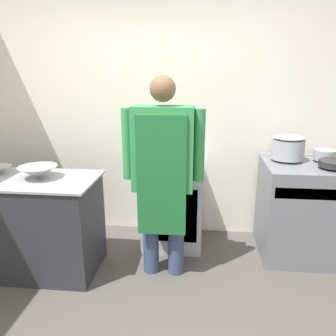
% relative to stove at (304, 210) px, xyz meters
% --- Properties ---
extents(wall_back, '(8.00, 0.05, 2.70)m').
position_rel_stove_xyz_m(wall_back, '(-1.45, 0.43, 0.88)').
color(wall_back, silver).
rests_on(wall_back, ground_plane).
extents(prep_counter, '(1.40, 0.65, 0.88)m').
position_rel_stove_xyz_m(prep_counter, '(-2.62, -0.53, -0.03)').
color(prep_counter, '#2D2D33').
rests_on(prep_counter, ground_plane).
extents(stove, '(0.82, 0.71, 0.95)m').
position_rel_stove_xyz_m(stove, '(0.00, 0.00, 0.00)').
color(stove, slate).
rests_on(stove, ground_plane).
extents(fridge_unit, '(0.61, 0.58, 0.79)m').
position_rel_stove_xyz_m(fridge_unit, '(-1.30, 0.09, -0.07)').
color(fridge_unit, silver).
rests_on(fridge_unit, ground_plane).
extents(person_cook, '(0.69, 0.24, 1.75)m').
position_rel_stove_xyz_m(person_cook, '(-1.34, -0.47, 0.54)').
color(person_cook, '#38476B').
rests_on(person_cook, ground_plane).
extents(mixing_bowl, '(0.34, 0.34, 0.11)m').
position_rel_stove_xyz_m(mixing_bowl, '(-2.43, -0.51, 0.47)').
color(mixing_bowl, '#9EA0A8').
rests_on(mixing_bowl, prep_counter).
extents(stock_pot, '(0.31, 0.31, 0.24)m').
position_rel_stove_xyz_m(stock_pot, '(-0.19, 0.12, 0.61)').
color(stock_pot, '#9EA0A8').
rests_on(stock_pot, stove).
extents(saute_pan, '(0.26, 0.26, 0.06)m').
position_rel_stove_xyz_m(saute_pan, '(0.16, -0.12, 0.51)').
color(saute_pan, '#262628').
rests_on(saute_pan, stove).
extents(sauce_pot, '(0.21, 0.21, 0.10)m').
position_rel_stove_xyz_m(sauce_pot, '(0.16, 0.12, 0.53)').
color(sauce_pot, '#9EA0A8').
rests_on(sauce_pot, stove).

